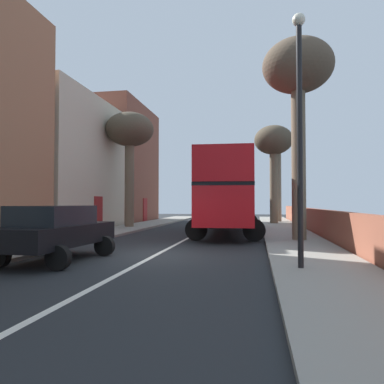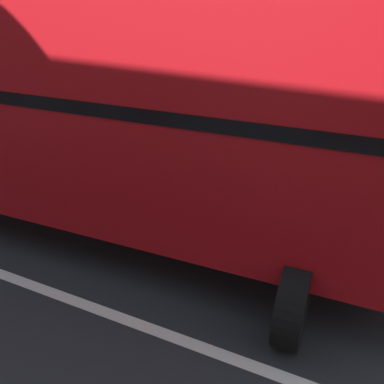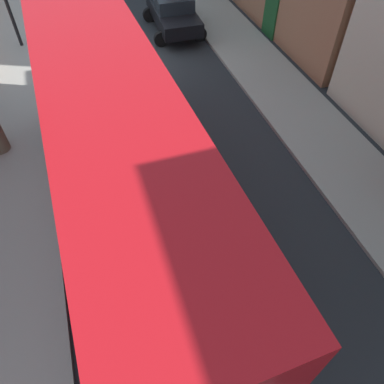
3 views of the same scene
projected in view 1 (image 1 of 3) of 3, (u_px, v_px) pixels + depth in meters
The scene contains 12 objects.
ground_plane at pixel (157, 255), 11.84m from camera, with size 84.00×84.00×0.00m, color black.
road_centre_line at pixel (157, 254), 11.84m from camera, with size 0.16×54.00×0.01m, color silver.
sidewalk_left at pixel (23, 249), 12.70m from camera, with size 2.60×60.00×0.12m, color gray.
sidewalk_right at pixel (312, 257), 10.98m from camera, with size 2.60×60.00×0.12m, color gray.
boundary_wall_right at pixel (366, 237), 10.73m from camera, with size 0.36×54.00×1.37m, color brown.
double_decker_bus at pixel (228, 191), 19.90m from camera, with size 3.88×11.39×4.06m.
parked_car_black_left_0 at pixel (56, 230), 10.45m from camera, with size 2.50×4.22×1.62m.
street_tree_left_0 at pixel (130, 134), 24.13m from camera, with size 3.20×3.20×7.64m.
street_tree_right_1 at pixel (277, 151), 30.76m from camera, with size 2.01×2.01×7.80m.
street_tree_right_3 at pixel (298, 75), 15.71m from camera, with size 3.06×3.06×8.73m.
street_tree_right_5 at pixel (274, 145), 28.06m from camera, with size 2.98×2.98×7.62m.
lamppost_right at pixel (300, 118), 8.90m from camera, with size 0.32×0.32×6.31m.
Camera 1 is at (3.23, -11.51, 1.71)m, focal length 33.72 mm.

